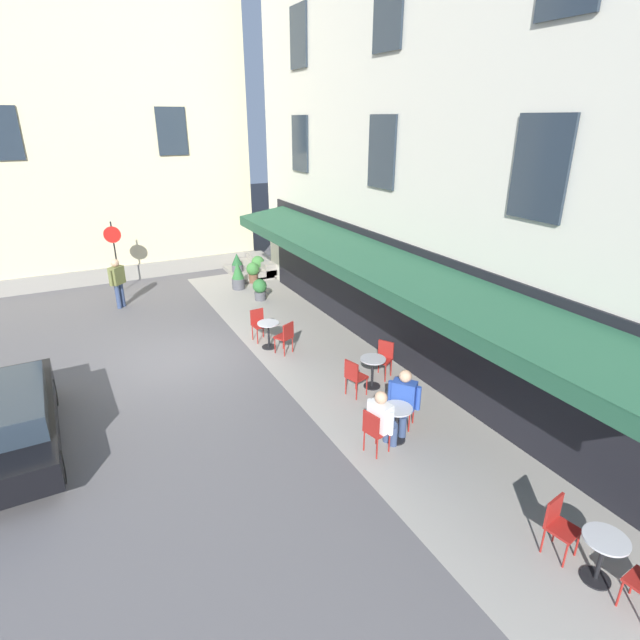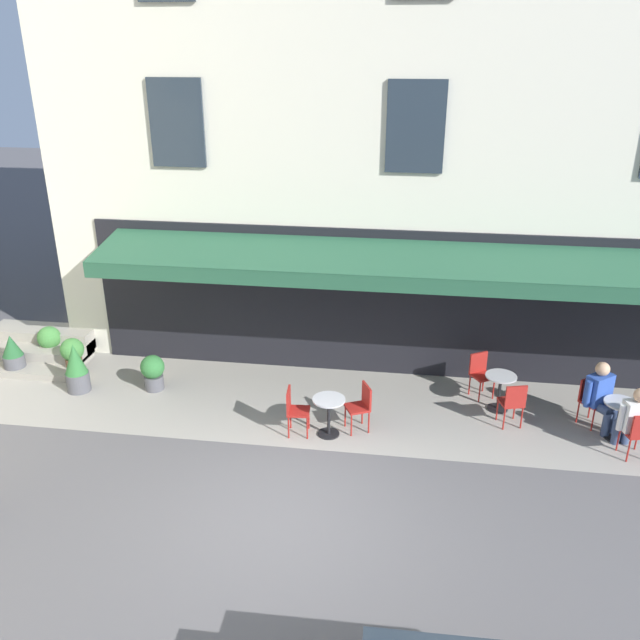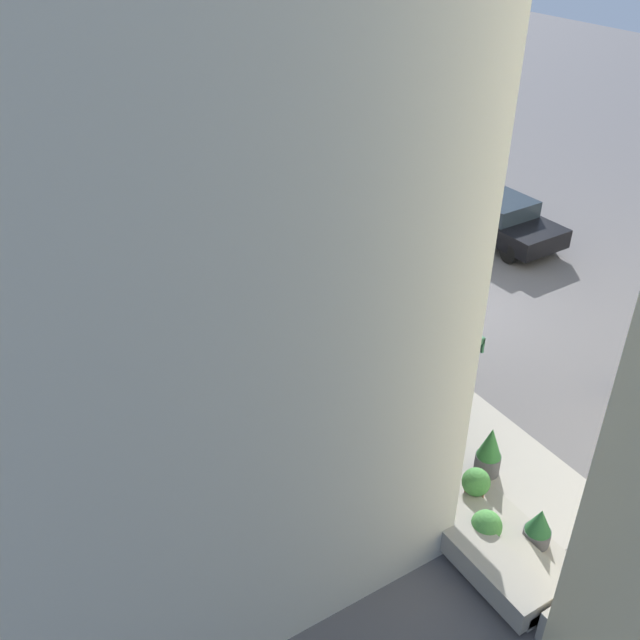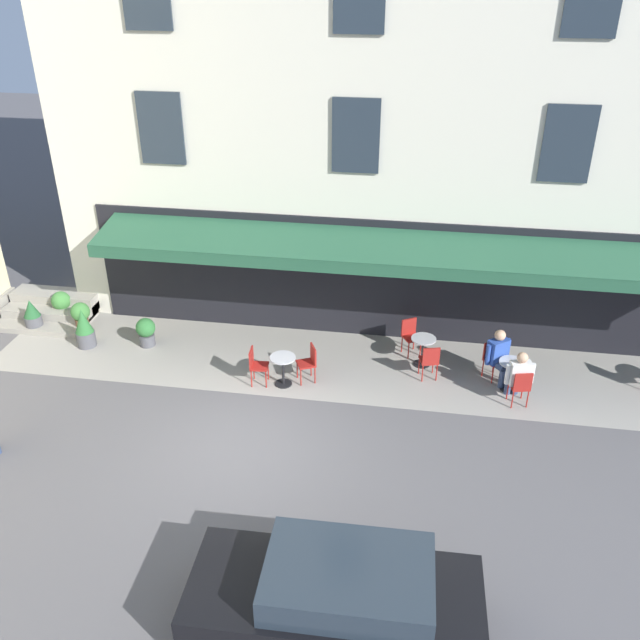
{
  "view_description": "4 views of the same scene",
  "coord_description": "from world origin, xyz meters",
  "views": [
    {
      "loc": [
        -12.27,
        2.2,
        5.98
      ],
      "look_at": [
        -1.45,
        -3.38,
        1.02
      ],
      "focal_mm": 27.96,
      "sensor_mm": 36.0,
      "label": 1
    },
    {
      "loc": [
        -1.7,
        7.9,
        6.65
      ],
      "look_at": [
        0.08,
        -4.47,
        1.37
      ],
      "focal_mm": 36.84,
      "sensor_mm": 36.0,
      "label": 2
    },
    {
      "loc": [
        11.57,
        -10.97,
        9.55
      ],
      "look_at": [
        0.06,
        -3.9,
        0.94
      ],
      "focal_mm": 39.79,
      "sensor_mm": 36.0,
      "label": 3
    },
    {
      "loc": [
        -3.3,
        10.47,
        8.95
      ],
      "look_at": [
        -1.0,
        -3.92,
        0.9
      ],
      "focal_mm": 37.84,
      "sensor_mm": 36.0,
      "label": 4
    }
  ],
  "objects": [
    {
      "name": "ground_plane",
      "position": [
        0.0,
        0.0,
        0.0
      ],
      "size": [
        70.0,
        70.0,
        0.0
      ],
      "primitive_type": "plane",
      "color": "#565456"
    },
    {
      "name": "cafe_table_mid_terrace",
      "position": [
        -0.39,
        -2.33,
        0.49
      ],
      "size": [
        0.6,
        0.6,
        0.75
      ],
      "color": "black",
      "rests_on": "ground_plane"
    },
    {
      "name": "sidewalk_cafe_terrace",
      "position": [
        -3.25,
        -3.4,
        0.0
      ],
      "size": [
        20.5,
        3.2,
        0.01
      ],
      "primitive_type": "cube",
      "color": "gray",
      "rests_on": "ground_plane"
    },
    {
      "name": "cafe_table_streetside",
      "position": [
        -9.53,
        -3.54,
        0.49
      ],
      "size": [
        0.6,
        0.6,
        0.75
      ],
      "color": "black",
      "rests_on": "ground_plane"
    },
    {
      "name": "potted_plant_by_steps",
      "position": [
        4.95,
        -3.25,
        0.51
      ],
      "size": [
        0.48,
        0.48,
        1.05
      ],
      "color": "#4C4C51",
      "rests_on": "ground_plane"
    },
    {
      "name": "cafe_chair_red_back_row",
      "position": [
        -3.73,
        -3.08,
        0.55
      ],
      "size": [
        0.49,
        0.49,
        0.91
      ],
      "color": "maroon",
      "rests_on": "ground_plane"
    },
    {
      "name": "potted_plant_entrance_right",
      "position": [
        6.25,
        -4.52,
        0.47
      ],
      "size": [
        0.52,
        0.52,
        0.8
      ],
      "color": "brown",
      "rests_on": "ground_plane"
    },
    {
      "name": "cafe_chair_red_corner_right",
      "position": [
        -8.91,
        -3.42,
        0.55
      ],
      "size": [
        0.47,
        0.47,
        0.91
      ],
      "color": "maroon",
      "rests_on": "ground_plane"
    },
    {
      "name": "potted_plant_mid_terrace",
      "position": [
        6.69,
        -3.79,
        0.43
      ],
      "size": [
        0.45,
        0.45,
        0.89
      ],
      "color": "#4C4C51",
      "rests_on": "ground_plane"
    },
    {
      "name": "cafe_chair_red_facing_street",
      "position": [
        0.24,
        -2.28,
        0.55
      ],
      "size": [
        0.43,
        0.43,
        0.91
      ],
      "color": "maroon",
      "rests_on": "ground_plane"
    },
    {
      "name": "parked_car_black",
      "position": [
        -2.52,
        3.87,
        0.71
      ],
      "size": [
        4.34,
        1.89,
        1.33
      ],
      "color": "black",
      "rests_on": "ground_plane"
    },
    {
      "name": "cafe_chair_red_by_window",
      "position": [
        -10.16,
        -3.6,
        0.55
      ],
      "size": [
        0.44,
        0.44,
        0.91
      ],
      "color": "maroon",
      "rests_on": "ground_plane"
    },
    {
      "name": "seated_companion_in_white",
      "position": [
        -5.68,
        -2.54,
        0.69
      ],
      "size": [
        0.64,
        0.59,
        1.29
      ],
      "color": "navy",
      "rests_on": "ground_plane"
    },
    {
      "name": "cafe_chair_red_kerbside",
      "position": [
        -3.24,
        -4.23,
        0.55
      ],
      "size": [
        0.55,
        0.55,
        0.91
      ],
      "color": "maroon",
      "rests_on": "ground_plane"
    },
    {
      "name": "cafe_table_far_end",
      "position": [
        -5.58,
        -2.94,
        0.49
      ],
      "size": [
        0.6,
        0.6,
        0.75
      ],
      "color": "black",
      "rests_on": "ground_plane"
    },
    {
      "name": "back_alley_steps",
      "position": [
        6.6,
        -4.59,
        0.24
      ],
      "size": [
        2.4,
        1.75,
        0.6
      ],
      "color": "gray",
      "rests_on": "ground_plane"
    },
    {
      "name": "cafe_chair_red_near_door",
      "position": [
        -5.73,
        -2.33,
        0.55
      ],
      "size": [
        0.48,
        0.48,
        0.91
      ],
      "color": "maroon",
      "rests_on": "ground_plane"
    },
    {
      "name": "potted_plant_entrance_left",
      "position": [
        3.43,
        -3.53,
        0.41
      ],
      "size": [
        0.49,
        0.49,
        0.76
      ],
      "color": "#4C4C51",
      "rests_on": "ground_plane"
    },
    {
      "name": "seated_patron_in_blue",
      "position": [
        -5.32,
        -3.27,
        0.71
      ],
      "size": [
        0.64,
        0.66,
        1.33
      ],
      "color": "navy",
      "rests_on": "ground_plane"
    },
    {
      "name": "cafe_table_near_entrance",
      "position": [
        -3.57,
        -3.69,
        0.49
      ],
      "size": [
        0.6,
        0.6,
        0.75
      ],
      "color": "black",
      "rests_on": "ground_plane"
    },
    {
      "name": "cafe_chair_red_under_awning",
      "position": [
        -5.19,
        -3.44,
        0.55
      ],
      "size": [
        0.56,
        0.56,
        0.91
      ],
      "color": "maroon",
      "rests_on": "ground_plane"
    },
    {
      "name": "potted_plant_under_sign",
      "position": [
        5.43,
        -4.01,
        0.45
      ],
      "size": [
        0.5,
        0.5,
        0.8
      ],
      "color": "brown",
      "rests_on": "ground_plane"
    },
    {
      "name": "cafe_chair_red_corner_left",
      "position": [
        -0.96,
        -2.6,
        0.55
      ],
      "size": [
        0.53,
        0.53,
        0.91
      ],
      "color": "maroon",
      "rests_on": "ground_plane"
    }
  ]
}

